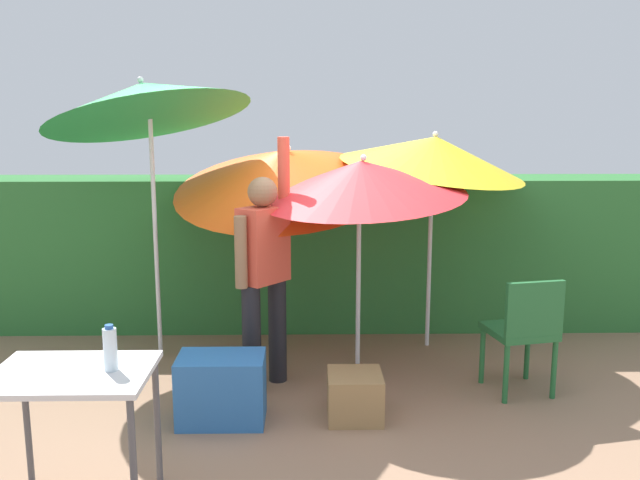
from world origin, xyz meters
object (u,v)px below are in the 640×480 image
bottle_water (110,349)px  umbrella_yellow (145,101)px  umbrella_orange (283,169)px  umbrella_navy (361,179)px  crate_cardboard (355,396)px  folding_table (73,389)px  person_vendor (264,267)px  chair_plastic (524,328)px  cooler_box (222,389)px  umbrella_rainbow (434,153)px

bottle_water → umbrella_yellow: bearing=97.4°
umbrella_orange → umbrella_navy: size_ratio=1.13×
crate_cardboard → folding_table: bearing=-145.0°
umbrella_navy → person_vendor: person_vendor is taller
umbrella_orange → chair_plastic: 2.31m
bottle_water → cooler_box: bearing=67.9°
umbrella_rainbow → chair_plastic: bearing=-65.8°
person_vendor → folding_table: person_vendor is taller
umbrella_orange → folding_table: umbrella_orange is taller
umbrella_rainbow → cooler_box: bearing=-137.7°
umbrella_navy → crate_cardboard: 1.64m
umbrella_navy → chair_plastic: 1.64m
chair_plastic → umbrella_orange: bearing=150.6°
cooler_box → folding_table: 1.28m
umbrella_orange → folding_table: size_ratio=2.58×
crate_cardboard → umbrella_navy: bearing=83.7°
umbrella_orange → cooler_box: 1.99m
umbrella_rainbow → umbrella_orange: 1.30m
crate_cardboard → bottle_water: size_ratio=1.54×
umbrella_yellow → cooler_box: bearing=-59.9°
cooler_box → crate_cardboard: 0.90m
crate_cardboard → cooler_box: bearing=-178.0°
umbrella_rainbow → person_vendor: 1.85m
crate_cardboard → bottle_water: (-1.32, -1.05, 0.72)m
bottle_water → umbrella_orange: bearing=72.0°
umbrella_orange → person_vendor: size_ratio=1.10×
umbrella_rainbow → umbrella_navy: size_ratio=1.11×
chair_plastic → folding_table: (-2.78, -1.44, 0.16)m
umbrella_navy → cooler_box: (-1.00, -0.90, -1.33)m
cooler_box → bottle_water: (-0.41, -1.02, 0.65)m
umbrella_orange → umbrella_yellow: bearing=-169.9°
umbrella_rainbow → folding_table: 3.57m
bottle_water → umbrella_rainbow: bearing=50.6°
chair_plastic → bottle_water: bottle_water is taller
umbrella_yellow → bottle_water: size_ratio=10.81×
person_vendor → cooler_box: person_vendor is taller
umbrella_yellow → bottle_water: 2.59m
umbrella_yellow → crate_cardboard: umbrella_yellow is taller
umbrella_rainbow → crate_cardboard: 2.28m
umbrella_orange → umbrella_navy: 0.81m
chair_plastic → cooler_box: 2.22m
crate_cardboard → bottle_water: 1.83m
umbrella_navy → bottle_water: (-1.41, -1.92, -0.67)m
umbrella_yellow → chair_plastic: (2.87, -0.81, -1.64)m
umbrella_rainbow → crate_cardboard: (-0.76, -1.48, -1.56)m
umbrella_navy → umbrella_yellow: bearing=169.2°
chair_plastic → umbrella_navy: bearing=157.3°
umbrella_navy → person_vendor: size_ratio=0.97×
chair_plastic → cooler_box: chair_plastic is taller
chair_plastic → umbrella_rainbow: bearing=114.2°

